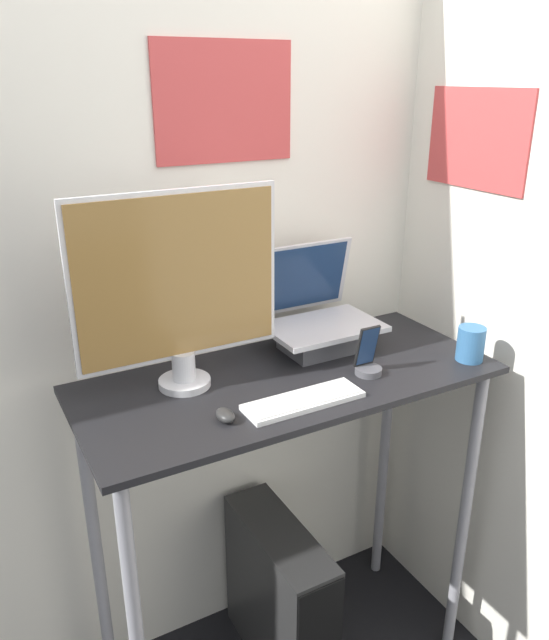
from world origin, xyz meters
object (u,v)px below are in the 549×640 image
at_px(monitor, 179,290).
at_px(computer_tower, 280,598).
at_px(mouse, 225,415).
at_px(cell_phone, 368,361).
at_px(laptop, 319,323).
at_px(keyboard, 304,400).

relative_size(monitor, computer_tower, 1.02).
bearing_deg(mouse, cell_phone, 5.35).
relative_size(cell_phone, computer_tower, 0.26).
xyz_separation_m(monitor, cell_phone, (0.48, -0.18, -0.24)).
height_order(laptop, mouse, laptop).
bearing_deg(computer_tower, cell_phone, -29.92).
distance_m(monitor, cell_phone, 0.57).
relative_size(monitor, mouse, 8.35).
bearing_deg(laptop, computer_tower, -151.33).
bearing_deg(mouse, laptop, 31.61).
xyz_separation_m(keyboard, mouse, (-0.21, 0.02, 0.01)).
bearing_deg(computer_tower, keyboard, -100.86).
xyz_separation_m(laptop, keyboard, (-0.23, -0.29, -0.07)).
height_order(laptop, computer_tower, laptop).
xyz_separation_m(mouse, computer_tower, (0.25, 0.17, -0.86)).
xyz_separation_m(keyboard, cell_phone, (0.25, 0.06, 0.03)).
relative_size(mouse, computer_tower, 0.12).
bearing_deg(computer_tower, mouse, -146.21).
relative_size(monitor, keyboard, 1.73).
bearing_deg(mouse, computer_tower, 33.79).
distance_m(cell_phone, computer_tower, 0.91).
bearing_deg(keyboard, mouse, 175.14).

